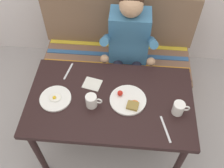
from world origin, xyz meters
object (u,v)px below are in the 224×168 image
at_px(table, 110,106).
at_px(coffee_mug_second, 179,108).
at_px(plate_eggs, 55,98).
at_px(coffee_mug, 92,101).
at_px(plate_breakfast, 128,100).
at_px(fork, 68,71).
at_px(knife, 165,129).
at_px(couch, 117,61).
at_px(napkin, 92,84).
at_px(person, 129,43).

relative_size(table, coffee_mug_second, 10.17).
xyz_separation_m(plate_eggs, coffee_mug, (0.27, -0.03, 0.04)).
distance_m(plate_breakfast, fork, 0.54).
height_order(plate_breakfast, knife, plate_breakfast).
bearing_deg(couch, plate_breakfast, -80.41).
relative_size(coffee_mug_second, knife, 0.59).
bearing_deg(napkin, plate_breakfast, -25.06).
bearing_deg(coffee_mug_second, person, 119.26).
relative_size(plate_eggs, fork, 1.34).
bearing_deg(fork, plate_eggs, -86.92).
relative_size(plate_breakfast, napkin, 2.01).
xyz_separation_m(plate_eggs, coffee_mug_second, (0.87, -0.04, 0.04)).
xyz_separation_m(fork, knife, (0.74, -0.45, 0.00)).
distance_m(plate_breakfast, plate_eggs, 0.52).
bearing_deg(person, knife, -70.71).
bearing_deg(coffee_mug_second, knife, -121.88).
bearing_deg(couch, plate_eggs, -116.31).
relative_size(couch, person, 1.19).
height_order(napkin, fork, napkin).
distance_m(table, person, 0.61).
xyz_separation_m(person, coffee_mug_second, (0.37, -0.66, 0.04)).
relative_size(person, knife, 6.06).
xyz_separation_m(plate_eggs, fork, (0.04, 0.27, -0.01)).
xyz_separation_m(couch, plate_eggs, (-0.39, -0.80, 0.41)).
bearing_deg(couch, fork, -123.78).
xyz_separation_m(plate_breakfast, coffee_mug, (-0.25, -0.06, 0.04)).
bearing_deg(fork, couch, 68.09).
height_order(person, plate_eggs, person).
distance_m(couch, person, 0.46).
bearing_deg(coffee_mug_second, couch, 119.71).
relative_size(coffee_mug, coffee_mug_second, 1.00).
relative_size(table, person, 0.99).
height_order(couch, knife, couch).
bearing_deg(person, coffee_mug, -109.55).
bearing_deg(napkin, plate_eggs, -147.10).
xyz_separation_m(plate_breakfast, plate_eggs, (-0.52, -0.03, -0.00)).
height_order(plate_breakfast, coffee_mug_second, coffee_mug_second).
xyz_separation_m(couch, knife, (0.39, -0.98, 0.40)).
height_order(coffee_mug_second, fork, coffee_mug_second).
height_order(fork, knife, same).
height_order(table, knife, knife).
xyz_separation_m(plate_breakfast, napkin, (-0.28, 0.13, -0.01)).
bearing_deg(coffee_mug, plate_eggs, 173.90).
height_order(person, napkin, person).
bearing_deg(couch, knife, -68.37).
bearing_deg(couch, coffee_mug_second, -60.29).
bearing_deg(plate_eggs, knife, -12.96).
height_order(coffee_mug_second, knife, coffee_mug_second).
height_order(plate_eggs, napkin, plate_eggs).
distance_m(plate_breakfast, coffee_mug, 0.26).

